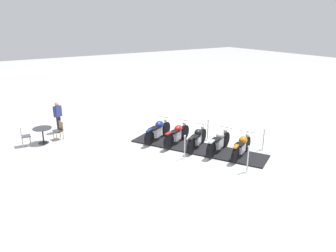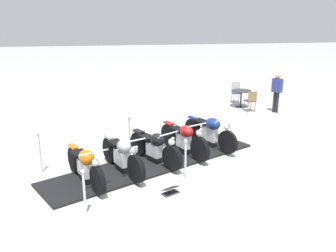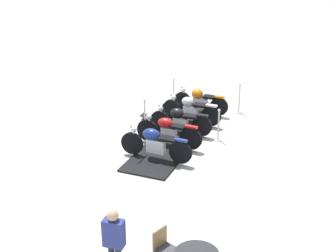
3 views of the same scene
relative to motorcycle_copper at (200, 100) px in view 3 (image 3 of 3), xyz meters
name	(u,v)px [view 3 (image 3 of 3)]	position (x,y,z in m)	size (l,w,h in m)	color
ground_plane	(180,134)	(1.80, 1.00, -0.52)	(80.00, 80.00, 0.00)	silver
display_platform	(180,133)	(1.80, 1.00, -0.49)	(6.32, 1.45, 0.06)	black
motorcycle_copper	(200,100)	(0.00, 0.00, 0.00)	(1.07, 1.96, 0.97)	black
motorcycle_chrome	(190,109)	(0.90, 0.50, 0.00)	(1.08, 2.07, 1.02)	black
motorcycle_black	(180,120)	(1.81, 0.98, -0.01)	(1.22, 1.90, 0.99)	black
motorcycle_maroon	(168,131)	(2.73, 1.46, 0.02)	(1.06, 2.04, 1.04)	black
motorcycle_navy	(155,142)	(3.64, 1.94, 0.05)	(1.14, 2.06, 1.02)	black
stanchion_right_front	(174,95)	(0.04, -1.41, -0.16)	(0.28, 0.28, 1.01)	silver
stanchion_right_mid	(145,119)	(2.41, -0.14, -0.18)	(0.34, 0.34, 1.07)	silver
stanchion_left_front	(239,103)	(-1.18, 0.88, -0.13)	(0.31, 0.31, 1.12)	silver
stanchion_left_mid	(218,129)	(1.19, 2.15, -0.14)	(0.30, 0.30, 1.08)	silver
info_placard	(145,118)	(1.92, -0.80, -0.45)	(0.45, 0.39, 0.20)	#333338
cafe_chair_across_table	(164,247)	(6.53, 5.89, 0.00)	(0.46, 0.46, 0.88)	olive
bystander_person	(114,240)	(7.52, 5.62, 0.47)	(0.40, 0.46, 1.65)	#23232D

